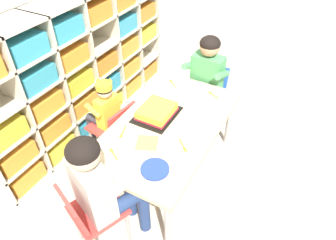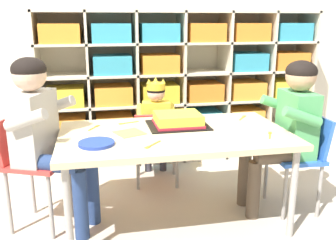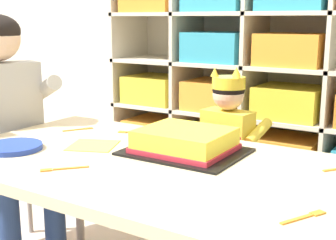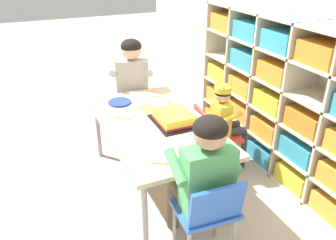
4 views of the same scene
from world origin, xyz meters
TOP-DOWN VIEW (x-y plane):
  - ground at (0.00, 0.00)m, footprint 16.00×16.00m
  - classroom_back_wall at (0.00, 1.36)m, footprint 6.44×0.10m
  - storage_cubby_shelf at (0.29, 1.11)m, footprint 2.44×0.37m
  - activity_table at (0.00, 0.00)m, footprint 1.38×0.77m
  - classroom_chair_blue at (-0.02, 0.54)m, footprint 0.39×0.38m
  - child_with_crown at (-0.01, 0.64)m, footprint 0.31×0.32m
  - classroom_chair_adult_side at (-0.87, 0.11)m, footprint 0.44×0.42m
  - adult_helper_seated at (-0.76, 0.07)m, footprint 0.49×0.47m
  - classroom_chair_guest_side at (0.86, -0.01)m, footprint 0.33×0.38m
  - guest_at_table_side at (0.75, 0.00)m, footprint 0.44×0.42m
  - birthday_cake_on_tray at (0.05, 0.13)m, footprint 0.38×0.30m
  - paper_plate_stack at (-0.47, -0.15)m, footprint 0.20×0.20m
  - paper_napkin_square at (-0.27, 0.04)m, footprint 0.21×0.21m
  - fork_scattered_mid_table at (-0.17, -0.21)m, footprint 0.11×0.12m
  - fork_at_table_front_edge at (-0.48, 0.19)m, footprint 0.08×0.11m
  - fork_by_napkin at (0.54, 0.24)m, footprint 0.09×0.11m
  - fork_near_child_seat at (0.54, -0.16)m, footprint 0.07×0.12m
  - fork_beside_plate_stack at (-0.26, 0.26)m, footprint 0.14×0.05m

SIDE VIEW (x-z plane):
  - ground at x=0.00m, z-range 0.00..0.00m
  - classroom_chair_blue at x=-0.02m, z-range 0.07..0.65m
  - classroom_chair_guest_side at x=0.86m, z-range 0.08..0.72m
  - classroom_chair_adult_side at x=-0.87m, z-range 0.08..0.77m
  - child_with_crown at x=-0.01m, z-range 0.10..0.92m
  - activity_table at x=0.00m, z-range 0.25..0.83m
  - paper_napkin_square at x=-0.27m, z-range 0.58..0.59m
  - fork_at_table_front_edge at x=-0.48m, z-range 0.58..0.59m
  - fork_scattered_mid_table at x=-0.17m, z-range 0.58..0.59m
  - fork_by_napkin at x=0.54m, z-range 0.58..0.59m
  - fork_near_child_seat at x=0.54m, z-range 0.58..0.59m
  - fork_beside_plate_stack at x=-0.26m, z-range 0.58..0.59m
  - paper_plate_stack at x=-0.47m, z-range 0.58..0.60m
  - guest_at_table_side at x=0.75m, z-range 0.11..1.11m
  - birthday_cake_on_tray at x=0.05m, z-range 0.58..0.66m
  - storage_cubby_shelf at x=0.29m, z-range -0.03..1.28m
  - adult_helper_seated at x=-0.76m, z-range 0.12..1.17m
  - classroom_back_wall at x=0.00m, z-range 0.00..2.77m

